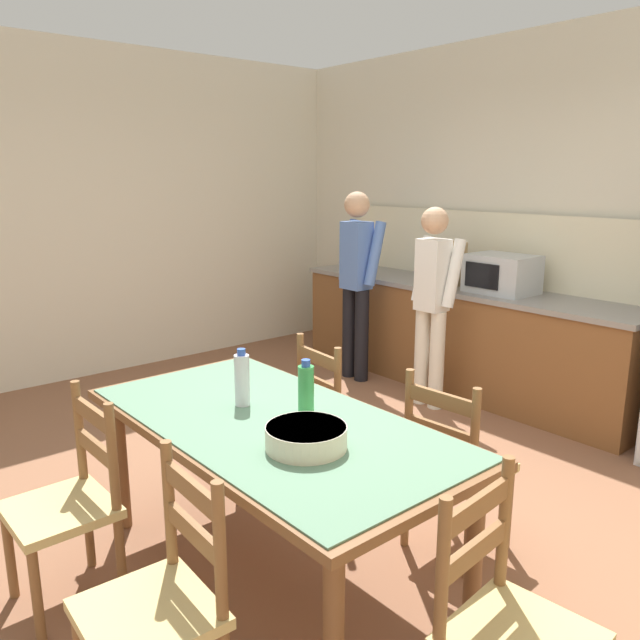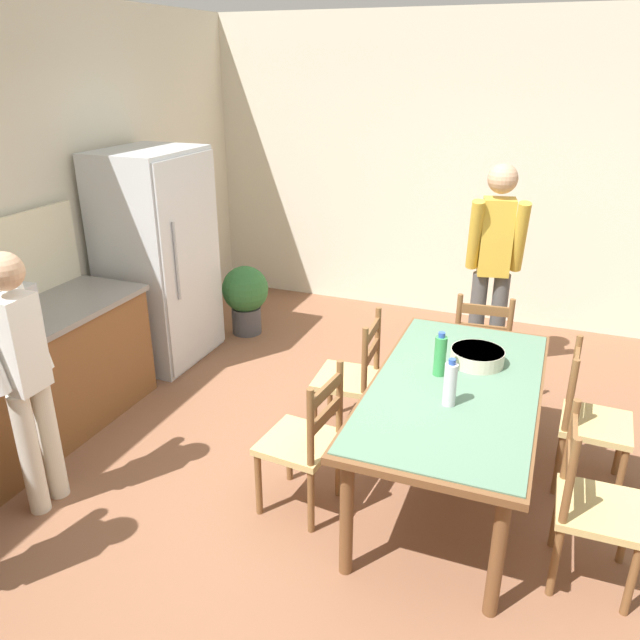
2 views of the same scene
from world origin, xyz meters
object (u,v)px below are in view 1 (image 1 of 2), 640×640
serving_bowl (306,436)px  bottle_off_centre (306,392)px  chair_side_near_left (69,504)px  paper_bag (449,263)px  person_at_sink (357,276)px  chair_side_far_left (337,416)px  dining_table (272,436)px  person_at_counter (432,297)px  chair_side_near_right (159,606)px  chair_head_end (509,632)px  chair_side_far_right (454,466)px  microwave (502,274)px  bottle_near_centre (242,379)px

serving_bowl → bottle_off_centre: bearing=141.2°
serving_bowl → chair_side_near_left: size_ratio=0.35×
paper_bag → chair_side_near_left: 3.62m
person_at_sink → chair_side_far_left: bearing=-136.4°
dining_table → person_at_counter: (-0.96, 2.21, 0.20)m
dining_table → person_at_sink: (-1.82, 2.23, 0.26)m
chair_side_far_left → chair_side_near_right: bearing=124.2°
chair_head_end → dining_table: bearing=84.7°
paper_bag → chair_side_far_right: paper_bag is taller
chair_head_end → microwave: bearing=29.6°
chair_side_near_right → bottle_off_centre: bearing=112.9°
bottle_off_centre → chair_head_end: bottle_off_centre is taller
paper_bag → chair_head_end: (2.42, -2.71, -0.62)m
serving_bowl → person_at_sink: person_at_sink is taller
microwave → person_at_counter: bearing=-116.3°
dining_table → chair_side_near_left: chair_side_near_left is taller
dining_table → paper_bag: bearing=114.0°
bottle_off_centre → chair_side_far_left: 0.93m
serving_bowl → chair_side_far_right: (0.09, 0.83, -0.36)m
dining_table → bottle_near_centre: (-0.23, -0.00, 0.20)m
bottle_near_centre → chair_side_far_left: bottle_near_centre is taller
microwave → serving_bowl: microwave is taller
microwave → chair_side_far_left: (0.28, -1.97, -0.59)m
chair_side_near_right → person_at_counter: size_ratio=0.58×
paper_bag → serving_bowl: (1.53, -2.79, -0.26)m
serving_bowl → chair_side_near_right: chair_side_near_right is taller
chair_side_near_left → person_at_sink: person_at_sink is taller
microwave → chair_side_far_left: microwave is taller
chair_head_end → person_at_counter: size_ratio=0.58×
serving_bowl → chair_side_near_left: bearing=-136.6°
chair_side_far_left → person_at_sink: size_ratio=0.55×
person_at_sink → person_at_counter: (0.87, -0.02, -0.05)m
microwave → bottle_near_centre: size_ratio=1.85×
chair_side_far_right → chair_side_far_left: size_ratio=1.00×
dining_table → chair_side_near_left: size_ratio=2.03×
bottle_off_centre → bottle_near_centre: bearing=-159.7°
bottle_off_centre → chair_side_near_right: 1.03m
chair_side_far_left → person_at_sink: 2.09m
paper_bag → chair_side_far_left: (0.79, -1.96, -0.62)m
bottle_near_centre → person_at_sink: (-1.59, 2.23, 0.05)m
chair_head_end → chair_side_far_left: 1.80m
microwave → bottle_off_centre: bearing=-73.1°
microwave → chair_head_end: (1.91, -2.72, -0.59)m
paper_bag → dining_table: size_ratio=0.20×
chair_side_near_right → person_at_sink: bearing=129.2°
person_at_counter → person_at_sink: bearing=88.6°
dining_table → person_at_counter: bearing=113.4°
chair_side_far_right → dining_table: bearing=58.1°
chair_side_near_left → chair_side_far_left: (-0.01, 1.52, 0.00)m
person_at_counter → microwave: bearing=-26.3°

